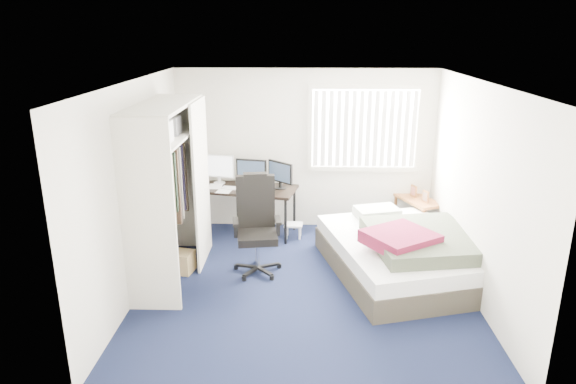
{
  "coord_description": "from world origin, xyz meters",
  "views": [
    {
      "loc": [
        -0.03,
        -5.74,
        3.06
      ],
      "look_at": [
        -0.22,
        0.4,
        1.1
      ],
      "focal_mm": 32.0,
      "sensor_mm": 36.0,
      "label": 1
    }
  ],
  "objects_px": {
    "office_chair": "(257,234)",
    "bed": "(403,252)",
    "nightstand": "(418,203)",
    "desk": "(247,185)"
  },
  "relations": [
    {
      "from": "desk",
      "to": "nightstand",
      "type": "xyz_separation_m",
      "value": [
        2.64,
        0.08,
        -0.28
      ]
    },
    {
      "from": "nightstand",
      "to": "office_chair",
      "type": "bearing_deg",
      "value": -149.98
    },
    {
      "from": "office_chair",
      "to": "bed",
      "type": "height_order",
      "value": "office_chair"
    },
    {
      "from": "desk",
      "to": "office_chair",
      "type": "distance_m",
      "value": 1.35
    },
    {
      "from": "nightstand",
      "to": "bed",
      "type": "relative_size",
      "value": 0.35
    },
    {
      "from": "office_chair",
      "to": "nightstand",
      "type": "bearing_deg",
      "value": 30.02
    },
    {
      "from": "desk",
      "to": "nightstand",
      "type": "relative_size",
      "value": 1.8
    },
    {
      "from": "bed",
      "to": "office_chair",
      "type": "bearing_deg",
      "value": 177.51
    },
    {
      "from": "nightstand",
      "to": "bed",
      "type": "height_order",
      "value": "nightstand"
    },
    {
      "from": "office_chair",
      "to": "bed",
      "type": "bearing_deg",
      "value": -2.49
    }
  ]
}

